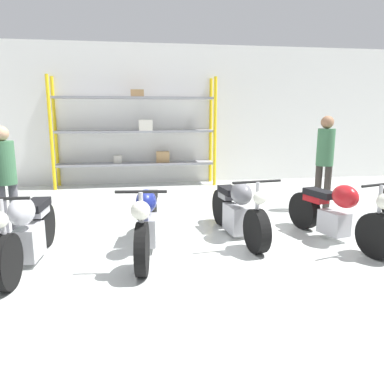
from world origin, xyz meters
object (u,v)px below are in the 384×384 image
motorcycle_blue (147,221)px  person_near_rack (5,173)px  motorcycle_grey (238,211)px  motorcycle_red (338,214)px  person_browsing (325,155)px  shelving_rack (137,132)px  motorcycle_silver (28,231)px

motorcycle_blue → person_near_rack: (-2.06, 1.00, 0.55)m
motorcycle_blue → motorcycle_grey: bearing=114.2°
motorcycle_red → person_browsing: size_ratio=1.10×
shelving_rack → person_browsing: (3.47, -3.15, -0.31)m
motorcycle_grey → person_browsing: (2.06, 1.30, 0.67)m
motorcycle_grey → motorcycle_blue: bearing=-79.5°
motorcycle_grey → person_browsing: bearing=115.5°
shelving_rack → motorcycle_red: size_ratio=2.07×
motorcycle_grey → motorcycle_silver: bearing=-84.4°
shelving_rack → motorcycle_silver: 5.35m
shelving_rack → person_near_rack: shelving_rack is taller
motorcycle_silver → motorcycle_blue: motorcycle_silver is taller
motorcycle_blue → person_browsing: (3.44, 1.72, 0.63)m
motorcycle_grey → person_near_rack: 3.53m
motorcycle_silver → motorcycle_blue: 1.49m
motorcycle_red → person_browsing: (0.68, 1.73, 0.66)m
shelving_rack → motorcycle_silver: (-1.44, -5.07, -0.96)m
shelving_rack → person_near_rack: 4.38m
shelving_rack → motorcycle_silver: bearing=-105.9°
motorcycle_grey → motorcycle_red: (1.38, -0.44, 0.01)m
motorcycle_silver → person_browsing: person_browsing is taller
person_browsing → motorcycle_grey: bearing=-10.3°
motorcycle_grey → motorcycle_red: size_ratio=0.99×
motorcycle_silver → person_browsing: size_ratio=1.09×
shelving_rack → motorcycle_blue: bearing=-89.6°
shelving_rack → motorcycle_red: bearing=-60.2°
motorcycle_grey → person_browsing: 2.52m
motorcycle_silver → motorcycle_grey: (2.85, 0.62, -0.02)m
motorcycle_grey → motorcycle_red: motorcycle_grey is taller
motorcycle_red → shelving_rack: bearing=-165.2°
motorcycle_blue → person_near_rack: size_ratio=1.30×
motorcycle_red → person_browsing: 1.98m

